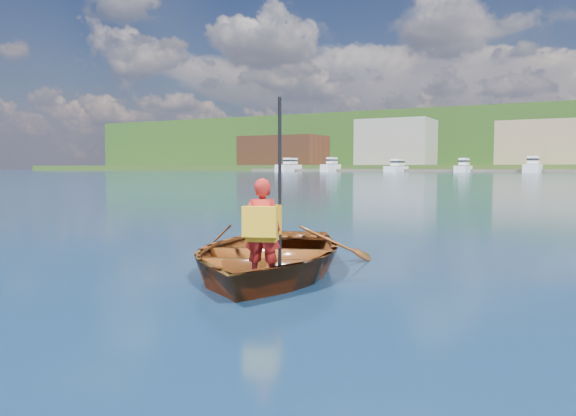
{
  "coord_description": "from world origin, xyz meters",
  "views": [
    {
      "loc": [
        2.69,
        -5.57,
        1.23
      ],
      "look_at": [
        -0.3,
        0.04,
        0.77
      ],
      "focal_mm": 35.0,
      "sensor_mm": 36.0,
      "label": 1
    }
  ],
  "objects_px": {
    "child_paddler": "(263,227)",
    "marina_yachts": "(538,167)",
    "dock": "(532,171)",
    "rowboat": "(266,255)"
  },
  "relations": [
    {
      "from": "child_paddler",
      "to": "marina_yachts",
      "type": "relative_size",
      "value": 0.01
    },
    {
      "from": "child_paddler",
      "to": "marina_yachts",
      "type": "xyz_separation_m",
      "value": [
        -7.56,
        144.08,
        0.74
      ]
    },
    {
      "from": "rowboat",
      "to": "marina_yachts",
      "type": "relative_size",
      "value": 0.03
    },
    {
      "from": "child_paddler",
      "to": "dock",
      "type": "relative_size",
      "value": 0.01
    },
    {
      "from": "child_paddler",
      "to": "dock",
      "type": "height_order",
      "value": "child_paddler"
    },
    {
      "from": "rowboat",
      "to": "child_paddler",
      "type": "height_order",
      "value": "child_paddler"
    },
    {
      "from": "child_paddler",
      "to": "marina_yachts",
      "type": "distance_m",
      "value": 144.28
    },
    {
      "from": "rowboat",
      "to": "child_paddler",
      "type": "xyz_separation_m",
      "value": [
        0.43,
        -0.8,
        0.42
      ]
    },
    {
      "from": "rowboat",
      "to": "child_paddler",
      "type": "distance_m",
      "value": 1.0
    },
    {
      "from": "dock",
      "to": "marina_yachts",
      "type": "relative_size",
      "value": 1.14
    }
  ]
}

